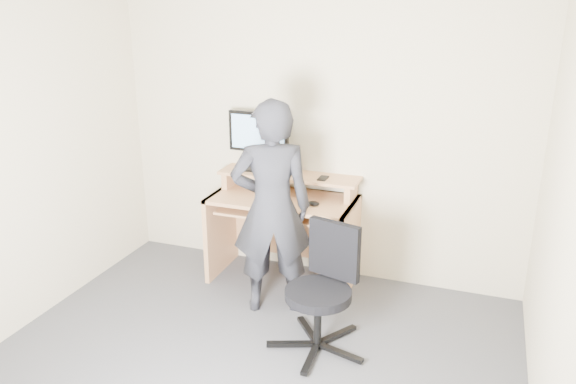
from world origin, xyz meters
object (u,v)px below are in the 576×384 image
Objects in this scene: desk at (286,217)px; office_chair at (324,284)px; person at (272,209)px; monitor at (259,136)px.

office_chair is (0.60, -0.90, -0.08)m from desk.
person is (-0.52, 0.36, 0.36)m from office_chair.
monitor is at bearing 147.26° from office_chair.
person reaches higher than desk.
desk is 0.61m from person.
person is at bearing -57.59° from monitor.
monitor is 1.50m from office_chair.
monitor reaches higher than office_chair.
monitor is at bearing 164.17° from desk.
desk is 2.24× the size of monitor.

